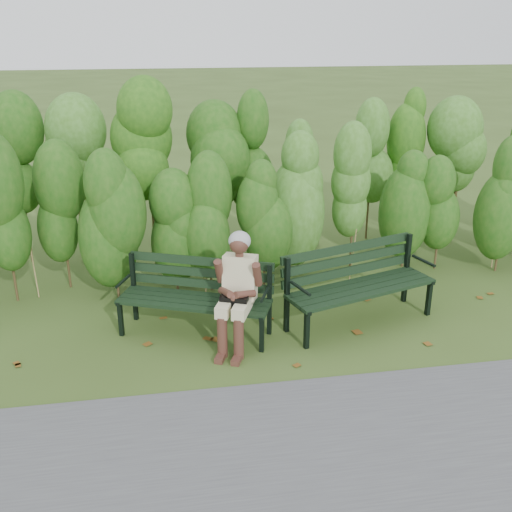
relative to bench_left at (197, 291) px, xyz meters
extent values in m
plane|color=#374B1C|center=(0.66, -0.18, -0.46)|extent=(80.00, 80.00, 0.00)
cube|color=#474749|center=(0.66, -2.38, -0.46)|extent=(60.00, 2.50, 0.01)
cylinder|color=#47381E|center=(-2.10, 1.12, -0.06)|extent=(0.03, 0.03, 0.80)
ellipsoid|color=#255916|center=(-2.10, 1.12, 0.58)|extent=(0.64, 0.64, 1.44)
cylinder|color=#47381E|center=(-1.49, 1.12, -0.06)|extent=(0.03, 0.03, 0.80)
ellipsoid|color=#255916|center=(-1.49, 1.12, 0.58)|extent=(0.64, 0.64, 1.44)
cylinder|color=#47381E|center=(-0.87, 1.12, -0.06)|extent=(0.03, 0.03, 0.80)
ellipsoid|color=#255916|center=(-0.87, 1.12, 0.58)|extent=(0.64, 0.64, 1.44)
cylinder|color=#47381E|center=(-0.26, 1.12, -0.06)|extent=(0.03, 0.03, 0.80)
ellipsoid|color=#255916|center=(-0.26, 1.12, 0.58)|extent=(0.64, 0.64, 1.44)
cylinder|color=#47381E|center=(0.35, 1.12, -0.06)|extent=(0.03, 0.03, 0.80)
ellipsoid|color=#255916|center=(0.35, 1.12, 0.58)|extent=(0.64, 0.64, 1.44)
cylinder|color=#47381E|center=(0.96, 1.12, -0.06)|extent=(0.03, 0.03, 0.80)
ellipsoid|color=#255916|center=(0.96, 1.12, 0.58)|extent=(0.64, 0.64, 1.44)
cylinder|color=#47381E|center=(1.57, 1.12, -0.06)|extent=(0.03, 0.03, 0.80)
ellipsoid|color=#255916|center=(1.57, 1.12, 0.58)|extent=(0.64, 0.64, 1.44)
cylinder|color=#47381E|center=(2.18, 1.12, -0.06)|extent=(0.03, 0.03, 0.80)
ellipsoid|color=#255916|center=(2.18, 1.12, 0.58)|extent=(0.64, 0.64, 1.44)
cylinder|color=#47381E|center=(2.80, 1.12, -0.06)|extent=(0.03, 0.03, 0.80)
ellipsoid|color=#255916|center=(2.80, 1.12, 0.58)|extent=(0.64, 0.64, 1.44)
cylinder|color=#47381E|center=(3.41, 1.12, -0.06)|extent=(0.03, 0.03, 0.80)
ellipsoid|color=#255916|center=(3.41, 1.12, 0.58)|extent=(0.64, 0.64, 1.44)
cylinder|color=#47381E|center=(4.02, 1.12, -0.06)|extent=(0.03, 0.03, 0.80)
ellipsoid|color=#255916|center=(4.02, 1.12, 0.58)|extent=(0.64, 0.64, 1.44)
cylinder|color=#47381E|center=(-2.03, 2.12, 0.09)|extent=(0.04, 0.04, 1.10)
ellipsoid|color=#1C5313|center=(-2.03, 2.12, 0.97)|extent=(0.70, 0.70, 1.98)
cylinder|color=#47381E|center=(-1.26, 2.12, 0.09)|extent=(0.04, 0.04, 1.10)
ellipsoid|color=#1C5313|center=(-1.26, 2.12, 0.97)|extent=(0.70, 0.70, 1.98)
cylinder|color=#47381E|center=(-0.50, 2.12, 0.09)|extent=(0.04, 0.04, 1.10)
ellipsoid|color=#1C5313|center=(-0.50, 2.12, 0.97)|extent=(0.70, 0.70, 1.98)
cylinder|color=#47381E|center=(0.27, 2.12, 0.09)|extent=(0.04, 0.04, 1.10)
ellipsoid|color=#1C5313|center=(0.27, 2.12, 0.97)|extent=(0.70, 0.70, 1.98)
cylinder|color=#47381E|center=(1.04, 2.12, 0.09)|extent=(0.04, 0.04, 1.10)
ellipsoid|color=#1C5313|center=(1.04, 2.12, 0.97)|extent=(0.70, 0.70, 1.98)
cylinder|color=#47381E|center=(1.81, 2.12, 0.09)|extent=(0.04, 0.04, 1.10)
ellipsoid|color=#1C5313|center=(1.81, 2.12, 0.97)|extent=(0.70, 0.70, 1.98)
cylinder|color=#47381E|center=(2.58, 2.12, 0.09)|extent=(0.04, 0.04, 1.10)
ellipsoid|color=#1C5313|center=(2.58, 2.12, 0.97)|extent=(0.70, 0.70, 1.98)
cylinder|color=#47381E|center=(3.34, 2.12, 0.09)|extent=(0.04, 0.04, 1.10)
ellipsoid|color=#1C5313|center=(3.34, 2.12, 0.97)|extent=(0.70, 0.70, 1.98)
cylinder|color=#47381E|center=(4.11, 2.12, 0.09)|extent=(0.04, 0.04, 1.10)
ellipsoid|color=#1C5313|center=(4.11, 2.12, 0.97)|extent=(0.70, 0.70, 1.98)
cube|color=brown|center=(-0.08, 0.55, -0.46)|extent=(0.09, 0.11, 0.01)
cube|color=brown|center=(2.70, 0.33, -0.46)|extent=(0.09, 0.10, 0.01)
cube|color=brown|center=(-0.81, -1.16, -0.46)|extent=(0.10, 0.11, 0.01)
cube|color=brown|center=(-0.19, -0.30, -0.46)|extent=(0.11, 0.11, 0.01)
cube|color=brown|center=(1.72, -0.25, -0.46)|extent=(0.11, 0.11, 0.01)
cube|color=brown|center=(-0.03, 0.27, -0.46)|extent=(0.09, 0.08, 0.01)
cube|color=brown|center=(3.21, -0.04, -0.46)|extent=(0.11, 0.10, 0.01)
cube|color=brown|center=(3.00, -0.36, -0.46)|extent=(0.09, 0.10, 0.01)
cube|color=brown|center=(0.93, -0.10, -0.46)|extent=(0.09, 0.10, 0.01)
cube|color=brown|center=(-1.21, -0.73, -0.46)|extent=(0.10, 0.11, 0.01)
cube|color=brown|center=(1.17, -0.30, -0.46)|extent=(0.11, 0.09, 0.01)
cube|color=brown|center=(-0.09, 0.17, -0.46)|extent=(0.07, 0.09, 0.01)
cube|color=brown|center=(0.80, 0.56, -0.46)|extent=(0.08, 0.09, 0.01)
cube|color=brown|center=(2.27, -1.01, -0.46)|extent=(0.10, 0.08, 0.01)
cube|color=brown|center=(0.96, 0.71, -0.46)|extent=(0.11, 0.10, 0.01)
cube|color=brown|center=(-0.71, -0.58, -0.46)|extent=(0.11, 0.11, 0.01)
cube|color=brown|center=(-1.94, -0.20, -0.46)|extent=(0.11, 0.11, 0.01)
cube|color=brown|center=(0.46, -1.38, -0.46)|extent=(0.11, 0.11, 0.01)
cube|color=brown|center=(1.65, -0.54, -0.46)|extent=(0.11, 0.11, 0.01)
cube|color=black|center=(-0.10, -0.24, -0.07)|extent=(1.49, 0.69, 0.04)
cube|color=black|center=(-0.06, -0.14, -0.07)|extent=(1.49, 0.69, 0.04)
cube|color=black|center=(-0.02, -0.04, -0.07)|extent=(1.49, 0.69, 0.04)
cube|color=black|center=(0.03, 0.06, -0.07)|extent=(1.49, 0.69, 0.04)
cube|color=black|center=(0.06, 0.14, 0.03)|extent=(1.47, 0.65, 0.09)
cube|color=black|center=(0.06, 0.15, 0.15)|extent=(1.47, 0.65, 0.09)
cube|color=black|center=(0.07, 0.16, 0.27)|extent=(1.47, 0.65, 0.09)
cube|color=black|center=(-0.80, 0.04, -0.27)|extent=(0.06, 0.06, 0.39)
cube|color=black|center=(-0.66, 0.38, -0.07)|extent=(0.06, 0.06, 0.79)
cube|color=black|center=(-0.73, 0.20, -0.09)|extent=(0.21, 0.42, 0.04)
cylinder|color=black|center=(-0.75, 0.16, 0.10)|extent=(0.15, 0.32, 0.03)
cube|color=black|center=(0.59, -0.54, -0.27)|extent=(0.06, 0.06, 0.39)
cube|color=black|center=(0.74, -0.19, -0.07)|extent=(0.06, 0.06, 0.79)
cube|color=black|center=(0.66, -0.38, -0.09)|extent=(0.21, 0.42, 0.04)
cylinder|color=black|center=(0.64, -0.42, 0.10)|extent=(0.15, 0.32, 0.03)
cube|color=black|center=(1.81, -0.29, -0.04)|extent=(1.63, 0.61, 0.04)
cube|color=black|center=(1.77, -0.18, -0.04)|extent=(1.63, 0.61, 0.04)
cube|color=black|center=(1.74, -0.07, -0.04)|extent=(1.63, 0.61, 0.04)
cube|color=black|center=(1.70, 0.04, -0.04)|extent=(1.63, 0.61, 0.04)
cube|color=black|center=(1.67, 0.12, 0.06)|extent=(1.61, 0.56, 0.10)
cube|color=black|center=(1.67, 0.14, 0.19)|extent=(1.61, 0.56, 0.10)
cube|color=black|center=(1.67, 0.15, 0.32)|extent=(1.61, 0.56, 0.10)
cube|color=black|center=(1.05, -0.55, -0.25)|extent=(0.06, 0.06, 0.42)
cube|color=black|center=(0.93, -0.17, -0.04)|extent=(0.06, 0.06, 0.84)
cube|color=black|center=(0.99, -0.37, -0.06)|extent=(0.19, 0.46, 0.04)
cylinder|color=black|center=(1.00, -0.41, 0.14)|extent=(0.14, 0.34, 0.03)
cube|color=black|center=(2.57, -0.06, -0.25)|extent=(0.06, 0.06, 0.42)
cube|color=black|center=(2.45, 0.32, -0.04)|extent=(0.06, 0.06, 0.84)
cube|color=black|center=(2.52, 0.12, -0.06)|extent=(0.19, 0.46, 0.04)
cylinder|color=black|center=(2.53, 0.07, 0.14)|extent=(0.14, 0.34, 0.03)
cube|color=beige|center=(0.26, -0.42, 0.01)|extent=(0.27, 0.40, 0.12)
cube|color=beige|center=(0.41, -0.48, 0.01)|extent=(0.27, 0.40, 0.12)
cylinder|color=#502C22|center=(0.20, -0.56, -0.25)|extent=(0.13, 0.13, 0.43)
cylinder|color=#502C22|center=(0.35, -0.62, -0.25)|extent=(0.13, 0.13, 0.43)
cube|color=#502C22|center=(0.17, -0.63, -0.44)|extent=(0.15, 0.20, 0.05)
cube|color=#502C22|center=(0.32, -0.69, -0.44)|extent=(0.15, 0.20, 0.05)
cube|color=beige|center=(0.43, -0.22, 0.22)|extent=(0.39, 0.34, 0.47)
cylinder|color=#502C22|center=(0.42, -0.24, 0.47)|extent=(0.08, 0.08, 0.09)
sphere|color=#502C22|center=(0.42, -0.25, 0.59)|extent=(0.19, 0.19, 0.19)
ellipsoid|color=gray|center=(0.42, -0.22, 0.61)|extent=(0.22, 0.21, 0.20)
cylinder|color=#502C22|center=(0.22, -0.21, 0.30)|extent=(0.15, 0.21, 0.28)
cylinder|color=#502C22|center=(0.58, -0.36, 0.30)|extent=(0.15, 0.21, 0.28)
cylinder|color=#502C22|center=(0.26, -0.36, 0.13)|extent=(0.14, 0.26, 0.12)
cylinder|color=#502C22|center=(0.44, -0.44, 0.13)|extent=(0.25, 0.19, 0.12)
sphere|color=#502C22|center=(0.33, -0.45, 0.11)|extent=(0.10, 0.10, 0.10)
cube|color=black|center=(0.33, -0.44, 0.05)|extent=(0.30, 0.21, 0.15)
camera|label=1|loc=(-0.35, -5.68, 2.61)|focal=42.00mm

